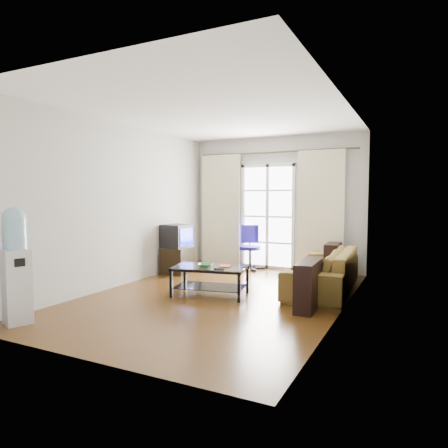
{
  "coord_description": "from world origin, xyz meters",
  "views": [
    {
      "loc": [
        2.69,
        -5.22,
        1.5
      ],
      "look_at": [
        -0.07,
        0.35,
        1.06
      ],
      "focal_mm": 32.0,
      "sensor_mm": 36.0,
      "label": 1
    }
  ],
  "objects_px": {
    "sofa": "(323,270)",
    "crt_tv": "(176,236)",
    "coffee_table": "(210,277)",
    "tv_stand": "(178,260)",
    "task_chair": "(250,256)",
    "water_cooler": "(16,263)"
  },
  "relations": [
    {
      "from": "tv_stand",
      "to": "water_cooler",
      "type": "xyz_separation_m",
      "value": [
        0.02,
        -3.49,
        0.47
      ]
    },
    {
      "from": "sofa",
      "to": "coffee_table",
      "type": "distance_m",
      "value": 1.82
    },
    {
      "from": "task_chair",
      "to": "coffee_table",
      "type": "bearing_deg",
      "value": -106.63
    },
    {
      "from": "sofa",
      "to": "tv_stand",
      "type": "xyz_separation_m",
      "value": [
        -2.87,
        0.2,
        -0.07
      ]
    },
    {
      "from": "crt_tv",
      "to": "task_chair",
      "type": "bearing_deg",
      "value": 47.62
    },
    {
      "from": "tv_stand",
      "to": "water_cooler",
      "type": "bearing_deg",
      "value": -95.57
    },
    {
      "from": "coffee_table",
      "to": "crt_tv",
      "type": "relative_size",
      "value": 2.22
    },
    {
      "from": "task_chair",
      "to": "water_cooler",
      "type": "bearing_deg",
      "value": -127.92
    },
    {
      "from": "coffee_table",
      "to": "task_chair",
      "type": "distance_m",
      "value": 2.29
    },
    {
      "from": "tv_stand",
      "to": "task_chair",
      "type": "distance_m",
      "value": 1.48
    },
    {
      "from": "coffee_table",
      "to": "task_chair",
      "type": "xyz_separation_m",
      "value": [
        -0.3,
        2.27,
        -0.02
      ]
    },
    {
      "from": "sofa",
      "to": "water_cooler",
      "type": "height_order",
      "value": "water_cooler"
    },
    {
      "from": "crt_tv",
      "to": "water_cooler",
      "type": "relative_size",
      "value": 0.39
    },
    {
      "from": "crt_tv",
      "to": "tv_stand",
      "type": "bearing_deg",
      "value": 95.69
    },
    {
      "from": "water_cooler",
      "to": "tv_stand",
      "type": "bearing_deg",
      "value": 112.05
    },
    {
      "from": "water_cooler",
      "to": "sofa",
      "type": "bearing_deg",
      "value": 70.76
    },
    {
      "from": "sofa",
      "to": "crt_tv",
      "type": "relative_size",
      "value": 4.24
    },
    {
      "from": "sofa",
      "to": "task_chair",
      "type": "relative_size",
      "value": 2.51
    },
    {
      "from": "coffee_table",
      "to": "water_cooler",
      "type": "xyz_separation_m",
      "value": [
        -1.39,
        -2.18,
        0.43
      ]
    },
    {
      "from": "crt_tv",
      "to": "water_cooler",
      "type": "xyz_separation_m",
      "value": [
        0.02,
        -3.41,
        -0.01
      ]
    },
    {
      "from": "sofa",
      "to": "task_chair",
      "type": "xyz_separation_m",
      "value": [
        -1.75,
        1.17,
        -0.06
      ]
    },
    {
      "from": "tv_stand",
      "to": "sofa",
      "type": "bearing_deg",
      "value": -10.04
    }
  ]
}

